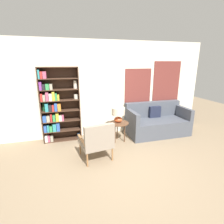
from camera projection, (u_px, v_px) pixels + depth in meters
name	position (u px, v px, depth m)	size (l,w,h in m)	color
ground_plane	(125.00, 170.00, 3.53)	(14.00, 14.00, 0.00)	#847056
wall_back	(104.00, 89.00, 5.06)	(6.40, 0.08, 2.70)	silver
bookshelf	(56.00, 107.00, 4.64)	(1.01, 0.30, 1.99)	#422B1E
armchair	(97.00, 140.00, 3.77)	(0.74, 0.74, 0.87)	olive
couch	(156.00, 122.00, 5.30)	(1.80, 0.91, 0.92)	#474C56
side_table	(119.00, 125.00, 4.70)	(0.52, 0.52, 0.54)	brown
table_lamp	(118.00, 113.00, 4.65)	(0.35, 0.35, 0.41)	#C65128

